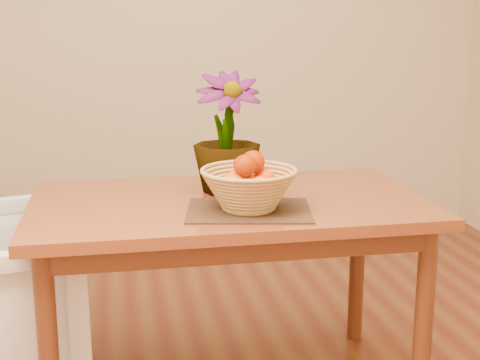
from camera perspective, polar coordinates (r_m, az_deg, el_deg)
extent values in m
cube|color=beige|center=(4.24, -5.60, 12.97)|extent=(4.00, 0.02, 2.70)
cube|color=maroon|center=(2.39, -0.97, -2.10)|extent=(1.40, 0.80, 0.04)
cube|color=#492211|center=(2.41, -0.97, -3.48)|extent=(1.28, 0.68, 0.08)
cylinder|color=#492211|center=(2.21, -15.99, -14.42)|extent=(0.06, 0.06, 0.71)
cylinder|color=#492211|center=(2.42, 15.37, -11.88)|extent=(0.06, 0.06, 0.71)
cylinder|color=#492211|center=(2.79, -14.87, -8.39)|extent=(0.06, 0.06, 0.71)
cylinder|color=#492211|center=(2.96, 9.97, -6.88)|extent=(0.06, 0.06, 0.71)
cube|color=#352013|center=(2.23, 0.75, -2.61)|extent=(0.46, 0.38, 0.01)
cylinder|color=#AB8447|center=(2.23, 0.75, -2.44)|extent=(0.16, 0.16, 0.01)
sphere|color=#D84C03|center=(2.21, 0.76, -0.35)|extent=(0.06, 0.06, 0.06)
sphere|color=#D84C03|center=(2.25, 2.07, 0.05)|extent=(0.08, 0.08, 0.08)
sphere|color=#D84C03|center=(2.26, -0.23, 0.04)|extent=(0.07, 0.07, 0.07)
sphere|color=#D84C03|center=(2.17, -0.60, -0.41)|extent=(0.08, 0.08, 0.08)
sphere|color=#D84C03|center=(2.16, 1.80, -0.59)|extent=(0.07, 0.07, 0.07)
sphere|color=#D84C03|center=(2.22, 1.13, 1.55)|extent=(0.08, 0.08, 0.08)
sphere|color=#D84C03|center=(2.17, 0.40, 1.22)|extent=(0.07, 0.07, 0.07)
sphere|color=#D84C03|center=(2.22, 1.13, 1.55)|extent=(0.08, 0.08, 0.08)
sphere|color=#D84C03|center=(2.17, 0.40, 1.22)|extent=(0.07, 0.07, 0.07)
imported|color=#184213|center=(2.45, -1.13, 4.03)|extent=(0.25, 0.25, 0.44)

